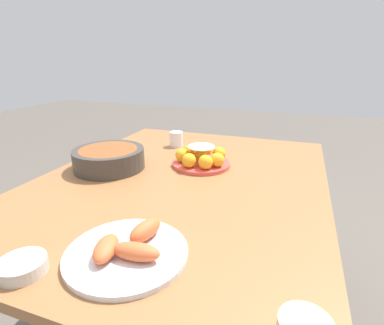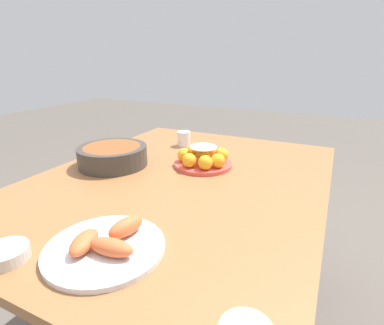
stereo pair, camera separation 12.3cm
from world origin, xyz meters
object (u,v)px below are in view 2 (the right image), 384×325
dining_table (180,198)px  sauce_bowl (5,254)px  cake_plate (203,158)px  seafood_platter (106,245)px  cup_far (184,139)px  serving_bowl (113,155)px

dining_table → sauce_bowl: size_ratio=13.39×
cake_plate → sauce_bowl: 0.80m
cake_plate → sauce_bowl: size_ratio=2.38×
cake_plate → seafood_platter: 0.65m
seafood_platter → cup_far: size_ratio=3.82×
sauce_bowl → dining_table: bearing=-12.0°
seafood_platter → cup_far: (0.89, 0.24, 0.02)m
dining_table → sauce_bowl: sauce_bowl is taller
dining_table → serving_bowl: 0.36m
serving_bowl → cup_far: (0.40, -0.14, -0.01)m
cup_far → dining_table: bearing=-154.7°
dining_table → cup_far: size_ratio=18.16×
serving_bowl → cup_far: 0.42m
dining_table → cake_plate: bearing=-10.0°
cake_plate → cup_far: size_ratio=3.23×
cake_plate → serving_bowl: bearing=113.7°
sauce_bowl → serving_bowl: bearing=17.5°
cake_plate → serving_bowl: size_ratio=0.85×
dining_table → seafood_platter: (-0.49, -0.06, 0.10)m
serving_bowl → seafood_platter: bearing=-142.0°
sauce_bowl → cup_far: 1.02m
cup_far → serving_bowl: bearing=160.4°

